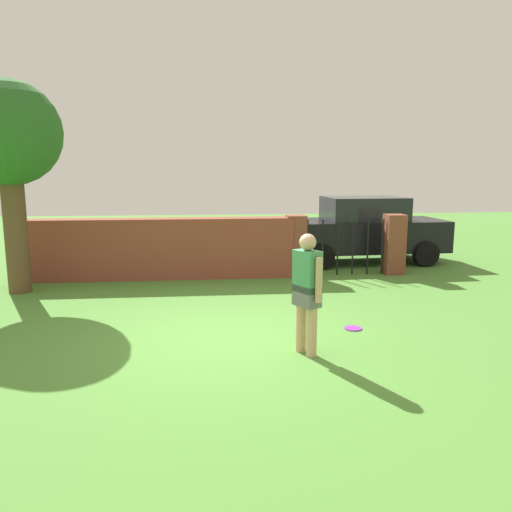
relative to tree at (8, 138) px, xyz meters
The scene contains 7 objects.
ground_plane 6.01m from the tree, 38.08° to the right, with size 40.00×40.00×0.00m, color #4C8433.
brick_wall 3.63m from the tree, 21.14° to the left, with size 6.19×0.50×1.36m, color brown.
tree is the anchor object (origin of this frame).
person 6.74m from the tree, 37.71° to the right, with size 0.37×0.48×1.62m.
fence_gate 7.39m from the tree, ahead, with size 2.77×0.44×1.40m.
car 8.53m from the tree, 18.01° to the left, with size 4.28×2.09×1.72m.
frisbee_purple 7.33m from the tree, 26.27° to the right, with size 0.27×0.27×0.02m, color purple.
Camera 1 is at (-0.31, -7.00, 2.45)m, focal length 35.08 mm.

